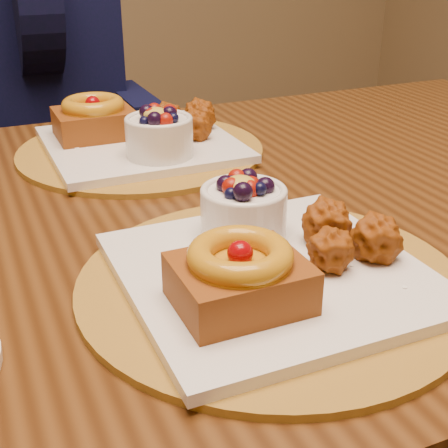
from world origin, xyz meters
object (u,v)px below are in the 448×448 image
at_px(chair_far, 55,198).
at_px(diner, 35,57).
at_px(dining_table, 193,257).
at_px(place_setting_far, 139,136).
at_px(place_setting_near, 267,260).

xyz_separation_m(chair_far, diner, (-0.00, -0.00, 0.36)).
bearing_deg(dining_table, place_setting_far, 90.92).
height_order(place_setting_near, diner, diner).
distance_m(chair_far, diner, 0.36).
relative_size(place_setting_far, diner, 0.50).
distance_m(place_setting_near, diner, 1.05).
distance_m(dining_table, diner, 0.85).
bearing_deg(place_setting_near, chair_far, 93.24).
xyz_separation_m(dining_table, chair_far, (-0.06, 0.84, -0.23)).
height_order(chair_far, diner, diner).
relative_size(dining_table, place_setting_near, 4.21).
xyz_separation_m(place_setting_near, diner, (-0.06, 1.05, 0.02)).
distance_m(place_setting_far, chair_far, 0.71).
distance_m(place_setting_near, place_setting_far, 0.43).
bearing_deg(diner, chair_far, 22.12).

